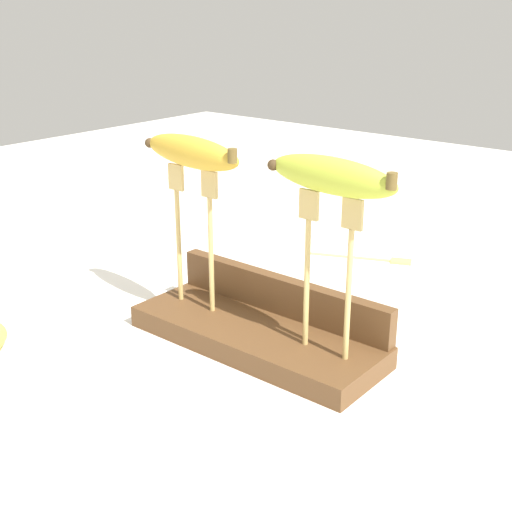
# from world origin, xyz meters

# --- Properties ---
(ground_plane) EXTENTS (3.00, 3.00, 0.00)m
(ground_plane) POSITION_xyz_m (0.00, 0.00, 0.00)
(ground_plane) COLOR white
(wooden_board) EXTENTS (0.35, 0.13, 0.03)m
(wooden_board) POSITION_xyz_m (0.00, 0.00, 0.01)
(wooden_board) COLOR brown
(wooden_board) RESTS_ON ground
(board_backstop) EXTENTS (0.35, 0.02, 0.05)m
(board_backstop) POSITION_xyz_m (0.00, 0.06, 0.06)
(board_backstop) COLOR brown
(board_backstop) RESTS_ON wooden_board
(fork_stand_left) EXTENTS (0.09, 0.01, 0.20)m
(fork_stand_left) POSITION_xyz_m (-0.11, -0.00, 0.15)
(fork_stand_left) COLOR tan
(fork_stand_left) RESTS_ON wooden_board
(fork_stand_right) EXTENTS (0.09, 0.01, 0.20)m
(fork_stand_right) POSITION_xyz_m (0.11, -0.00, 0.15)
(fork_stand_right) COLOR tan
(fork_stand_right) RESTS_ON wooden_board
(banana_raised_left) EXTENTS (0.19, 0.06, 0.04)m
(banana_raised_left) POSITION_xyz_m (-0.11, -0.00, 0.25)
(banana_raised_left) COLOR gold
(banana_raised_left) RESTS_ON fork_stand_left
(banana_raised_right) EXTENTS (0.18, 0.05, 0.04)m
(banana_raised_right) POSITION_xyz_m (0.11, -0.00, 0.25)
(banana_raised_right) COLOR #B2C138
(banana_raised_right) RESTS_ON fork_stand_right
(fork_fallen_near) EXTENTS (0.18, 0.09, 0.01)m
(fork_fallen_near) POSITION_xyz_m (-0.04, 0.39, 0.00)
(fork_fallen_near) COLOR tan
(fork_fallen_near) RESTS_ON ground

